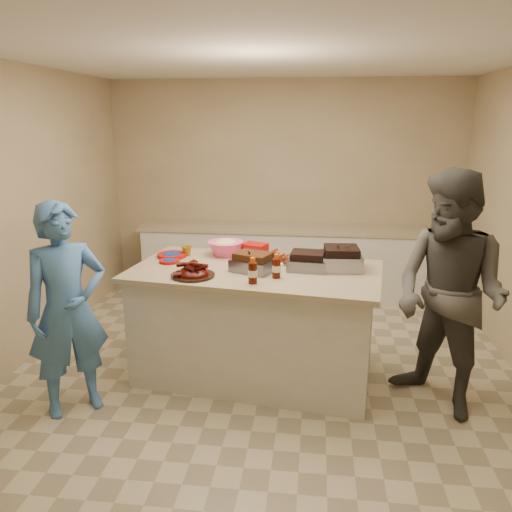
# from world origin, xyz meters

# --- Properties ---
(room) EXTENTS (4.50, 5.00, 2.70)m
(room) POSITION_xyz_m (0.00, 0.00, 0.00)
(room) COLOR tan
(room) RESTS_ON ground
(back_counter) EXTENTS (3.60, 0.64, 0.90)m
(back_counter) POSITION_xyz_m (0.00, 2.20, 0.45)
(back_counter) COLOR silver
(back_counter) RESTS_ON ground
(island) EXTENTS (2.21, 1.36, 0.98)m
(island) POSITION_xyz_m (-0.07, 0.05, 0.00)
(island) COLOR silver
(island) RESTS_ON ground
(rib_platter) EXTENTS (0.40, 0.40, 0.14)m
(rib_platter) POSITION_xyz_m (-0.55, -0.21, 0.98)
(rib_platter) COLOR #3E0602
(rib_platter) RESTS_ON island
(pulled_pork_tray) EXTENTS (0.40, 0.36, 0.10)m
(pulled_pork_tray) POSITION_xyz_m (-0.09, -0.01, 0.98)
(pulled_pork_tray) COLOR #47230F
(pulled_pork_tray) RESTS_ON island
(brisket_tray) EXTENTS (0.34, 0.29, 0.10)m
(brisket_tray) POSITION_xyz_m (0.36, 0.09, 0.98)
(brisket_tray) COLOR black
(brisket_tray) RESTS_ON island
(roasting_pan) EXTENTS (0.35, 0.35, 0.13)m
(roasting_pan) POSITION_xyz_m (0.64, 0.14, 0.98)
(roasting_pan) COLOR gray
(roasting_pan) RESTS_ON island
(coleslaw_bowl) EXTENTS (0.37, 0.37, 0.22)m
(coleslaw_bowl) POSITION_xyz_m (-0.40, 0.45, 0.98)
(coleslaw_bowl) COLOR #FE5090
(coleslaw_bowl) RESTS_ON island
(sausage_plate) EXTENTS (0.42, 0.42, 0.05)m
(sausage_plate) POSITION_xyz_m (0.12, 0.31, 0.98)
(sausage_plate) COLOR silver
(sausage_plate) RESTS_ON island
(mac_cheese_dish) EXTENTS (0.31, 0.25, 0.07)m
(mac_cheese_dish) POSITION_xyz_m (0.58, 0.38, 0.98)
(mac_cheese_dish) COLOR orange
(mac_cheese_dish) RESTS_ON island
(bbq_bottle_a) EXTENTS (0.08, 0.08, 0.20)m
(bbq_bottle_a) POSITION_xyz_m (-0.05, -0.33, 0.98)
(bbq_bottle_a) COLOR #380C03
(bbq_bottle_a) RESTS_ON island
(bbq_bottle_b) EXTENTS (0.07, 0.07, 0.20)m
(bbq_bottle_b) POSITION_xyz_m (0.12, -0.17, 0.98)
(bbq_bottle_b) COLOR #380C03
(bbq_bottle_b) RESTS_ON island
(mustard_bottle) EXTENTS (0.05, 0.05, 0.12)m
(mustard_bottle) POSITION_xyz_m (-0.17, 0.11, 0.98)
(mustard_bottle) COLOR #D89C00
(mustard_bottle) RESTS_ON island
(sauce_bowl) EXTENTS (0.16, 0.07, 0.15)m
(sauce_bowl) POSITION_xyz_m (-0.00, 0.21, 0.98)
(sauce_bowl) COLOR silver
(sauce_bowl) RESTS_ON island
(plate_stack_large) EXTENTS (0.30, 0.30, 0.03)m
(plate_stack_large) POSITION_xyz_m (-0.88, 0.34, 0.98)
(plate_stack_large) COLOR #990C09
(plate_stack_large) RESTS_ON island
(plate_stack_small) EXTENTS (0.20, 0.20, 0.03)m
(plate_stack_small) POSITION_xyz_m (-0.85, 0.15, 0.98)
(plate_stack_small) COLOR #990C09
(plate_stack_small) RESTS_ON island
(plastic_cup) EXTENTS (0.11, 0.10, 0.10)m
(plastic_cup) POSITION_xyz_m (-0.76, 0.40, 0.98)
(plastic_cup) COLOR #8D5C08
(plastic_cup) RESTS_ON island
(basket_stack) EXTENTS (0.26, 0.22, 0.11)m
(basket_stack) POSITION_xyz_m (-0.13, 0.50, 0.98)
(basket_stack) COLOR #990C09
(basket_stack) RESTS_ON island
(guest_blue) EXTENTS (1.51, 1.66, 0.39)m
(guest_blue) POSITION_xyz_m (-1.41, -0.65, 0.00)
(guest_blue) COLOR #3F70B1
(guest_blue) RESTS_ON ground
(guest_gray) EXTENTS (2.01, 1.92, 0.71)m
(guest_gray) POSITION_xyz_m (1.43, -0.29, 0.00)
(guest_gray) COLOR #4B4943
(guest_gray) RESTS_ON ground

